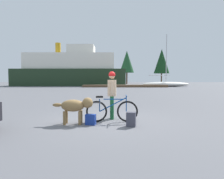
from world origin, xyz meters
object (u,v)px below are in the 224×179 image
(backpack, at_px, (131,119))
(handbag_pannier, at_px, (91,120))
(ferry_boat, at_px, (72,71))
(sailboat_moored, at_px, (166,84))
(person_cyclist, at_px, (112,90))
(dog, at_px, (75,106))
(bicycle, at_px, (112,111))

(backpack, xyz_separation_m, handbag_pannier, (-1.28, 0.23, -0.05))
(ferry_boat, distance_m, sailboat_moored, 19.68)
(handbag_pannier, distance_m, sailboat_moored, 32.49)
(person_cyclist, relative_size, ferry_boat, 0.08)
(dog, xyz_separation_m, backpack, (1.78, -0.34, -0.37))
(backpack, bearing_deg, bicycle, 132.81)
(person_cyclist, bearing_deg, ferry_boat, 103.63)
(dog, xyz_separation_m, ferry_boat, (-7.44, 36.42, 2.62))
(bicycle, distance_m, handbag_pannier, 0.82)
(ferry_boat, bearing_deg, person_cyclist, -76.37)
(bicycle, xyz_separation_m, ferry_boat, (-8.61, 36.11, 2.82))
(bicycle, xyz_separation_m, handbag_pannier, (-0.67, -0.42, -0.22))
(sailboat_moored, bearing_deg, bicycle, -108.26)
(backpack, distance_m, sailboat_moored, 32.32)
(dog, xyz_separation_m, handbag_pannier, (0.50, -0.11, -0.42))
(dog, xyz_separation_m, sailboat_moored, (11.16, 30.58, -0.09))
(person_cyclist, relative_size, sailboat_moored, 0.18)
(bicycle, distance_m, ferry_boat, 37.23)
(sailboat_moored, bearing_deg, dog, -110.05)
(dog, bearing_deg, ferry_boat, 101.54)
(handbag_pannier, relative_size, sailboat_moored, 0.04)
(person_cyclist, distance_m, backpack, 1.57)
(bicycle, xyz_separation_m, dog, (-1.17, -0.31, 0.20))
(bicycle, distance_m, person_cyclist, 0.86)
(handbag_pannier, xyz_separation_m, ferry_boat, (-7.94, 36.53, 3.04))
(ferry_boat, relative_size, sailboat_moored, 2.37)
(dog, distance_m, sailboat_moored, 32.56)
(person_cyclist, distance_m, dog, 1.53)
(bicycle, bearing_deg, handbag_pannier, -147.92)
(backpack, height_order, ferry_boat, ferry_boat)
(ferry_boat, bearing_deg, backpack, -75.93)
(person_cyclist, height_order, dog, person_cyclist)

